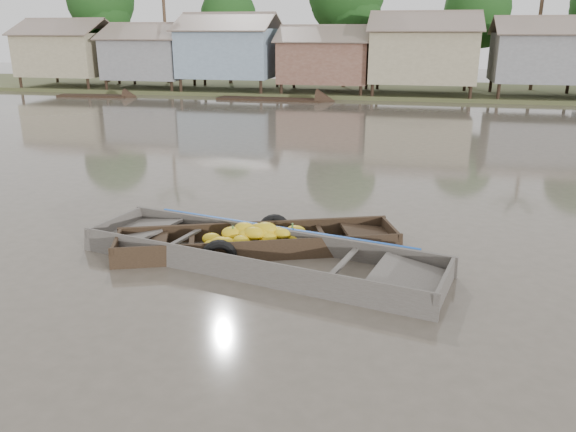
# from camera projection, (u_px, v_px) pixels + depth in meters

# --- Properties ---
(ground) EXTENTS (120.00, 120.00, 0.00)m
(ground) POSITION_uv_depth(u_px,v_px,m) (278.00, 276.00, 10.10)
(ground) COLOR #4E483C
(ground) RESTS_ON ground
(riverbank) EXTENTS (120.00, 12.47, 10.22)m
(riverbank) POSITION_uv_depth(u_px,v_px,m) (431.00, 48.00, 38.02)
(riverbank) COLOR #384723
(riverbank) RESTS_ON ground
(banana_boat) EXTENTS (5.74, 3.23, 0.77)m
(banana_boat) POSITION_uv_depth(u_px,v_px,m) (256.00, 242.00, 11.27)
(banana_boat) COLOR black
(banana_boat) RESTS_ON ground
(viewer_boat) EXTENTS (7.26, 3.31, 0.57)m
(viewer_boat) POSITION_uv_depth(u_px,v_px,m) (260.00, 260.00, 10.65)
(viewer_boat) COLOR #433E39
(viewer_boat) RESTS_ON ground
(distant_boats) EXTENTS (47.97, 14.84, 0.35)m
(distant_boats) POSITION_uv_depth(u_px,v_px,m) (547.00, 114.00, 30.01)
(distant_boats) COLOR black
(distant_boats) RESTS_ON ground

